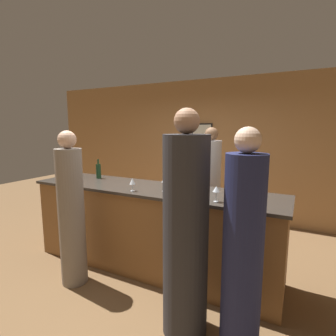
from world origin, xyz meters
The scene contains 14 objects.
ground_plane centered at (0.00, 0.00, 0.00)m, with size 14.00×14.00×0.00m, color brown.
back_wall centered at (0.00, 2.40, 1.40)m, with size 8.00×0.08×2.80m.
bar_counter centered at (0.00, 0.00, 0.54)m, with size 3.31×0.80×1.08m.
bartender centered at (0.51, 0.88, 0.87)m, with size 0.30×0.30×1.84m.
guest_0 centered at (1.33, -0.83, 0.86)m, with size 0.31×0.31×1.84m.
guest_1 centered at (0.84, -0.80, 0.92)m, with size 0.40×0.40×1.99m.
guest_2 centered at (-0.64, -0.71, 0.85)m, with size 0.30×0.30×1.80m.
wine_bottle_0 centered at (-1.00, 0.17, 1.20)m, with size 0.07×0.07×0.29m.
wine_bottle_1 centered at (0.25, 0.10, 1.20)m, with size 0.08×0.08×0.28m.
ice_bucket centered at (0.55, 0.02, 1.16)m, with size 0.16×0.16×0.16m.
wine_glass_0 centered at (-0.09, -0.27, 1.20)m, with size 0.07×0.07×0.16m.
wine_glass_1 centered at (0.34, -0.05, 1.21)m, with size 0.07×0.07×0.16m.
wine_glass_2 centered at (0.25, -0.10, 1.22)m, with size 0.06×0.06×0.17m.
wine_glass_3 centered at (0.94, -0.26, 1.21)m, with size 0.07×0.07×0.17m.
Camera 1 is at (1.69, -2.79, 1.83)m, focal length 28.00 mm.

